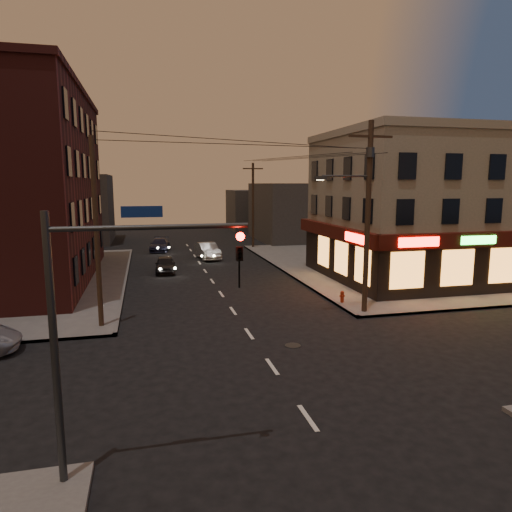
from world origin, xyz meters
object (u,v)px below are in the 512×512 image
object	(u,v)px
sedan_mid	(207,251)
sedan_far	(160,245)
fire_hydrant	(342,296)
sedan_near	(165,265)

from	to	relation	value
sedan_mid	sedan_far	world-z (taller)	sedan_mid
sedan_mid	fire_hydrant	distance (m)	19.00
sedan_mid	fire_hydrant	xyz separation A→B (m)	(5.40, -18.21, -0.23)
sedan_near	sedan_far	distance (m)	12.06
sedan_near	fire_hydrant	xyz separation A→B (m)	(9.54, -12.35, -0.12)
sedan_near	sedan_mid	xyz separation A→B (m)	(4.14, 5.86, 0.11)
sedan_mid	fire_hydrant	size ratio (longest dim) A/B	6.64
sedan_mid	sedan_far	distance (m)	7.47
sedan_mid	sedan_far	xyz separation A→B (m)	(-4.17, 6.19, -0.10)
sedan_far	sedan_mid	bearing A→B (deg)	-48.65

